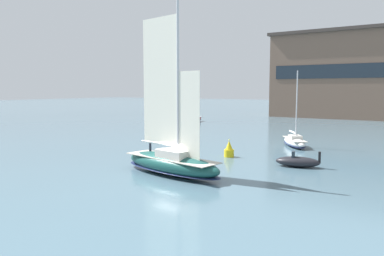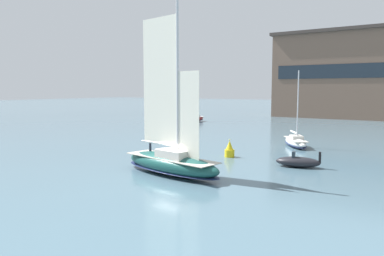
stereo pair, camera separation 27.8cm
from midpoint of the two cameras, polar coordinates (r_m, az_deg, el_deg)
name	(u,v)px [view 2 (the right image)]	position (r m, az deg, el deg)	size (l,w,h in m)	color
ground_plane	(171,174)	(29.61, -2.94, -7.03)	(400.00, 400.00, 0.00)	slate
waterfront_building	(351,75)	(95.20, 23.13, 7.48)	(33.81, 16.47, 19.83)	brown
sailboat_main	(171,161)	(29.38, -2.93, -5.01)	(10.09, 4.48, 13.41)	#194C47
sailboat_moored_near_marina	(194,119)	(75.58, 0.42, 1.43)	(2.68, 7.41, 9.99)	maroon
sailboat_moored_mid_channel	(296,141)	(45.13, 15.68, -1.97)	(4.93, 6.30, 8.74)	white
motor_tender	(298,162)	(33.36, 16.09, -4.97)	(3.94, 2.25, 1.42)	black
channel_buoy	(230,150)	(36.97, 5.95, -3.34)	(0.97, 0.97, 1.78)	yellow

